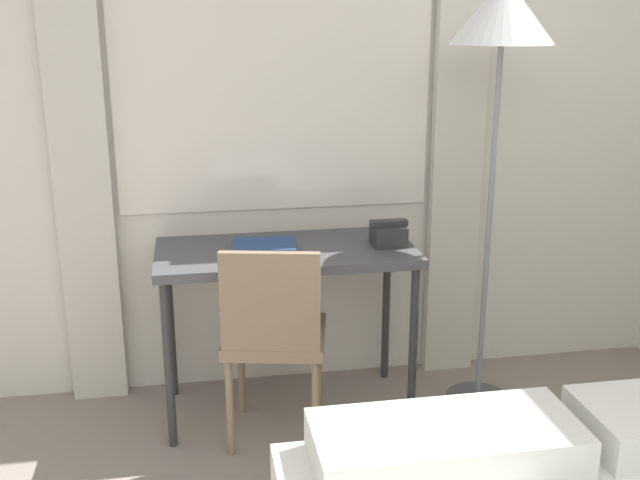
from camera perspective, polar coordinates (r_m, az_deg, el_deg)
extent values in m
cube|color=silver|center=(3.39, -3.17, 10.81)|extent=(4.80, 0.05, 2.70)
cube|color=white|center=(3.33, -3.54, 15.03)|extent=(1.40, 0.01, 1.50)
cube|color=beige|center=(3.32, -18.08, 9.06)|extent=(0.24, 0.06, 2.60)
cube|color=beige|center=(3.51, 10.59, 9.95)|extent=(0.24, 0.06, 2.60)
cube|color=#4C4C51|center=(3.17, -2.61, -0.97)|extent=(1.09, 0.52, 0.04)
cylinder|color=#333333|center=(3.08, -11.46, -9.39)|extent=(0.04, 0.04, 0.71)
cylinder|color=#333333|center=(3.20, 7.11, -8.12)|extent=(0.04, 0.04, 0.71)
cylinder|color=#333333|center=(3.49, -11.33, -6.21)|extent=(0.04, 0.04, 0.71)
cylinder|color=#333333|center=(3.60, 5.05, -5.22)|extent=(0.04, 0.04, 0.71)
cube|color=#8C7259|center=(3.08, -3.41, -7.33)|extent=(0.47, 0.47, 0.05)
cube|color=#8C7259|center=(2.83, -3.83, -4.72)|extent=(0.38, 0.11, 0.39)
cylinder|color=#8C7259|center=(3.05, -6.89, -12.56)|extent=(0.03, 0.03, 0.42)
cylinder|color=#8C7259|center=(3.02, -0.35, -12.76)|extent=(0.03, 0.03, 0.42)
cylinder|color=#8C7259|center=(3.35, -6.01, -9.73)|extent=(0.03, 0.03, 0.42)
cylinder|color=#8C7259|center=(3.32, -0.11, -9.88)|extent=(0.03, 0.03, 0.42)
cube|color=silver|center=(2.18, 9.54, -15.08)|extent=(0.75, 0.32, 0.12)
cylinder|color=#4C4C51|center=(3.57, 11.89, -11.77)|extent=(0.28, 0.28, 0.03)
cylinder|color=gray|center=(3.27, 12.71, 0.56)|extent=(0.02, 0.02, 1.56)
cone|color=silver|center=(3.15, 13.80, 16.64)|extent=(0.41, 0.41, 0.26)
cube|color=#2D2D2D|center=(3.21, 5.24, 0.37)|extent=(0.14, 0.13, 0.08)
cube|color=#2D2D2D|center=(3.20, 5.26, 1.31)|extent=(0.16, 0.05, 0.02)
cube|color=navy|center=(3.16, -4.26, -0.45)|extent=(0.29, 0.23, 0.02)
cube|color=white|center=(3.16, -4.26, -0.36)|extent=(0.27, 0.22, 0.01)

